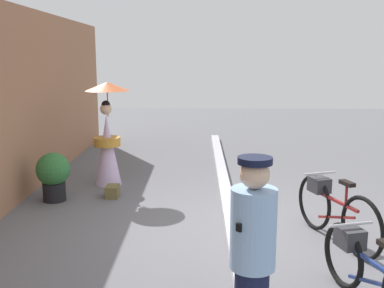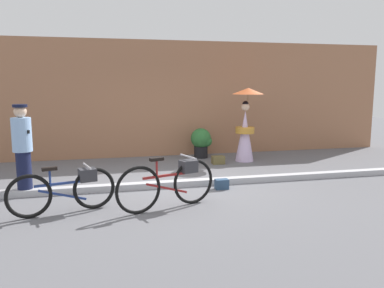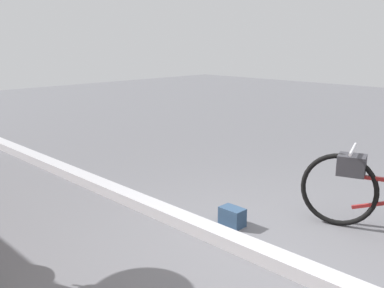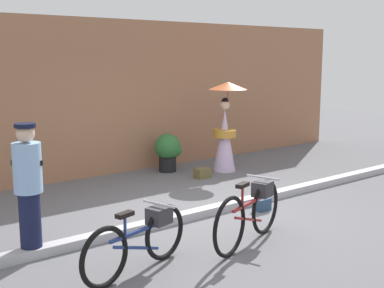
{
  "view_description": "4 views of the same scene",
  "coord_description": "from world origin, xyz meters",
  "px_view_note": "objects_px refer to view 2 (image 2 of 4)",
  "views": [
    {
      "loc": [
        -5.93,
        0.46,
        2.34
      ],
      "look_at": [
        0.23,
        0.56,
        1.16
      ],
      "focal_mm": 42.28,
      "sensor_mm": 36.0,
      "label": 1
    },
    {
      "loc": [
        -1.44,
        -7.3,
        2.0
      ],
      "look_at": [
        0.34,
        0.16,
        0.81
      ],
      "focal_mm": 36.43,
      "sensor_mm": 36.0,
      "label": 2
    },
    {
      "loc": [
        -1.76,
        2.78,
        1.84
      ],
      "look_at": [
        0.54,
        0.48,
        1.05
      ],
      "focal_mm": 39.67,
      "sensor_mm": 36.0,
      "label": 3
    },
    {
      "loc": [
        -4.9,
        -5.81,
        2.42
      ],
      "look_at": [
        -0.16,
        0.24,
        1.1
      ],
      "focal_mm": 47.52,
      "sensor_mm": 36.0,
      "label": 4
    }
  ],
  "objects_px": {
    "backpack_on_pavement": "(218,160)",
    "person_with_parasol": "(246,125)",
    "backpack_spare": "(222,184)",
    "bicycle_near_officer": "(67,189)",
    "person_officer": "(23,148)",
    "bicycle_far_side": "(170,182)",
    "potted_plant_by_door": "(202,141)"
  },
  "relations": [
    {
      "from": "person_officer",
      "to": "person_with_parasol",
      "type": "relative_size",
      "value": 0.87
    },
    {
      "from": "bicycle_far_side",
      "to": "person_with_parasol",
      "type": "xyz_separation_m",
      "value": [
        2.61,
        3.42,
        0.53
      ]
    },
    {
      "from": "person_officer",
      "to": "backpack_spare",
      "type": "xyz_separation_m",
      "value": [
        3.6,
        -0.43,
        -0.78
      ]
    },
    {
      "from": "bicycle_far_side",
      "to": "potted_plant_by_door",
      "type": "distance_m",
      "value": 4.42
    },
    {
      "from": "potted_plant_by_door",
      "to": "backpack_on_pavement",
      "type": "xyz_separation_m",
      "value": [
        0.19,
        -0.92,
        -0.35
      ]
    },
    {
      "from": "bicycle_near_officer",
      "to": "backpack_spare",
      "type": "relative_size",
      "value": 6.42
    },
    {
      "from": "bicycle_far_side",
      "to": "person_officer",
      "type": "bearing_deg",
      "value": 151.33
    },
    {
      "from": "bicycle_near_officer",
      "to": "backpack_on_pavement",
      "type": "distance_m",
      "value": 4.59
    },
    {
      "from": "bicycle_near_officer",
      "to": "bicycle_far_side",
      "type": "height_order",
      "value": "bicycle_far_side"
    },
    {
      "from": "person_with_parasol",
      "to": "backpack_spare",
      "type": "xyz_separation_m",
      "value": [
        -1.44,
        -2.52,
        -0.86
      ]
    },
    {
      "from": "backpack_on_pavement",
      "to": "backpack_spare",
      "type": "height_order",
      "value": "backpack_on_pavement"
    },
    {
      "from": "bicycle_near_officer",
      "to": "backpack_on_pavement",
      "type": "relative_size",
      "value": 5.21
    },
    {
      "from": "person_officer",
      "to": "backpack_spare",
      "type": "relative_size",
      "value": 6.54
    },
    {
      "from": "backpack_on_pavement",
      "to": "backpack_spare",
      "type": "bearing_deg",
      "value": -105.56
    },
    {
      "from": "person_officer",
      "to": "potted_plant_by_door",
      "type": "distance_m",
      "value": 4.93
    },
    {
      "from": "potted_plant_by_door",
      "to": "person_officer",
      "type": "bearing_deg",
      "value": -145.45
    },
    {
      "from": "backpack_spare",
      "to": "person_officer",
      "type": "bearing_deg",
      "value": 173.2
    },
    {
      "from": "bicycle_far_side",
      "to": "person_with_parasol",
      "type": "distance_m",
      "value": 4.33
    },
    {
      "from": "bicycle_far_side",
      "to": "person_officer",
      "type": "height_order",
      "value": "person_officer"
    },
    {
      "from": "person_officer",
      "to": "potted_plant_by_door",
      "type": "height_order",
      "value": "person_officer"
    },
    {
      "from": "bicycle_near_officer",
      "to": "person_officer",
      "type": "height_order",
      "value": "person_officer"
    },
    {
      "from": "potted_plant_by_door",
      "to": "bicycle_far_side",
      "type": "bearing_deg",
      "value": -111.35
    },
    {
      "from": "backpack_on_pavement",
      "to": "person_with_parasol",
      "type": "bearing_deg",
      "value": 15.6
    },
    {
      "from": "bicycle_near_officer",
      "to": "potted_plant_by_door",
      "type": "distance_m",
      "value": 5.12
    },
    {
      "from": "potted_plant_by_door",
      "to": "backpack_on_pavement",
      "type": "height_order",
      "value": "potted_plant_by_door"
    },
    {
      "from": "bicycle_near_officer",
      "to": "potted_plant_by_door",
      "type": "height_order",
      "value": "potted_plant_by_door"
    },
    {
      "from": "person_officer",
      "to": "person_with_parasol",
      "type": "distance_m",
      "value": 5.46
    },
    {
      "from": "person_with_parasol",
      "to": "backpack_spare",
      "type": "height_order",
      "value": "person_with_parasol"
    },
    {
      "from": "bicycle_far_side",
      "to": "potted_plant_by_door",
      "type": "relative_size",
      "value": 2.08
    },
    {
      "from": "potted_plant_by_door",
      "to": "backpack_on_pavement",
      "type": "relative_size",
      "value": 2.62
    },
    {
      "from": "backpack_spare",
      "to": "bicycle_far_side",
      "type": "bearing_deg",
      "value": -142.24
    },
    {
      "from": "bicycle_near_officer",
      "to": "person_officer",
      "type": "xyz_separation_m",
      "value": [
        -0.82,
        1.19,
        0.49
      ]
    }
  ]
}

